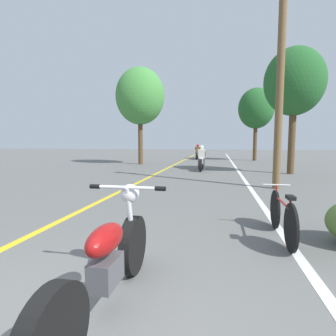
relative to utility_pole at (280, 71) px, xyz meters
name	(u,v)px	position (x,y,z in m)	size (l,w,h in m)	color
lane_stripe_center	(163,170)	(-4.83, 5.01, -3.73)	(0.14, 48.00, 0.01)	yellow
lane_stripe_edge	(239,172)	(-0.82, 5.01, -3.73)	(0.14, 48.00, 0.01)	white
utility_pole	(280,71)	(0.00, 0.00, 0.00)	(1.10, 0.24, 7.29)	brown
roadside_tree_right_near	(294,82)	(1.57, 4.52, 0.59)	(2.76, 2.49, 5.96)	#513A23
roadside_tree_right_far	(256,109)	(1.18, 14.38, 0.64)	(2.95, 2.65, 6.10)	#513A23
roadside_tree_left	(140,96)	(-7.25, 8.71, 0.95)	(3.38, 3.04, 6.66)	#513A23
motorcycle_foreground	(108,262)	(-2.82, -6.94, -3.29)	(0.83, 2.13, 1.04)	black
motorcycle_rider_lead	(201,161)	(-2.78, 5.32, -3.22)	(0.50, 2.07, 1.37)	black
motorcycle_rider_far	(198,154)	(-3.76, 15.28, -3.21)	(0.50, 2.14, 1.39)	black
bicycle_parked	(282,216)	(-0.89, -4.78, -3.37)	(0.44, 1.70, 0.78)	black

